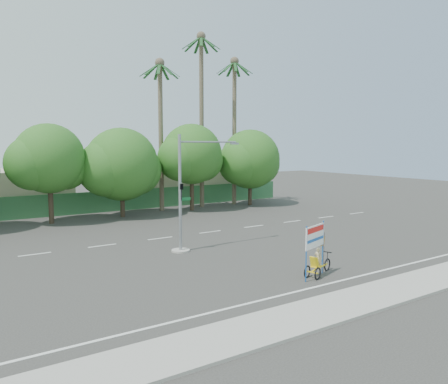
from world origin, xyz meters
TOP-DOWN VIEW (x-y plane):
  - ground at (0.00, 0.00)m, footprint 120.00×120.00m
  - sidewalk_near at (0.00, -7.50)m, footprint 50.00×2.40m
  - fence at (0.00, 21.50)m, footprint 38.00×0.08m
  - building_right at (8.00, 26.00)m, footprint 14.00×8.00m
  - tree_left at (-7.05, 18.00)m, footprint 6.66×5.60m
  - tree_center at (-1.05, 18.00)m, footprint 7.62×6.40m
  - tree_right at (5.95, 18.00)m, footprint 6.90×5.80m
  - tree_far_right at (12.95, 18.00)m, footprint 7.38×6.20m
  - palm_tall at (8.00, 19.50)m, footprint 3.73×3.79m
  - palm_mid at (12.00, 19.50)m, footprint 3.73×3.79m
  - palm_short at (3.50, 19.50)m, footprint 3.73×3.79m
  - traffic_signal at (-2.20, 3.98)m, footprint 4.72×1.10m
  - trike_billboard at (0.79, -4.03)m, footprint 2.61×1.17m

SIDE VIEW (x-z plane):
  - ground at x=0.00m, z-range 0.00..0.00m
  - sidewalk_near at x=0.00m, z-range 0.00..0.12m
  - fence at x=0.00m, z-range 0.00..2.00m
  - trike_billboard at x=0.79m, z-range -0.26..2.43m
  - building_right at x=8.00m, z-range 0.00..3.60m
  - traffic_signal at x=-2.20m, z-range -0.58..6.42m
  - tree_center at x=-1.05m, z-range 0.54..8.39m
  - tree_far_right at x=12.95m, z-range 0.68..8.61m
  - tree_left at x=-7.05m, z-range 1.02..9.09m
  - tree_right at x=5.95m, z-range 1.06..9.42m
  - palm_short at x=3.50m, z-range 1.64..16.09m
  - palm_mid at x=12.00m, z-range 1.67..17.12m
  - palm_tall at x=8.00m, z-range 1.74..19.19m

